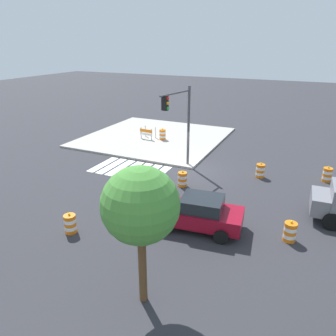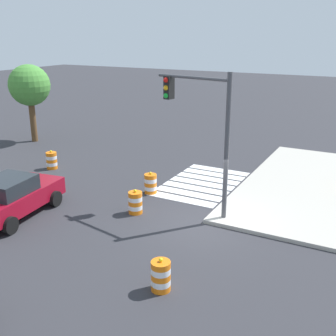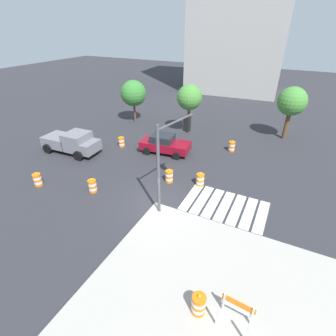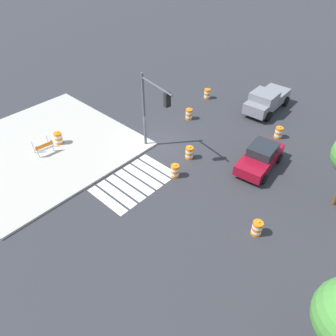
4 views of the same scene
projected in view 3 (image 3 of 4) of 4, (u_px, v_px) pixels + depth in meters
ground_plane at (155, 204)px, 16.32m from camera, size 120.00×120.00×0.00m
crosswalk_stripes at (225, 206)px, 16.16m from camera, size 5.10×3.20×0.02m
sports_car at (165, 144)px, 22.39m from camera, size 4.49×2.52×1.63m
pickup_truck at (73, 142)px, 22.29m from camera, size 5.24×2.54×1.92m
traffic_barrel_near_corner at (121, 142)px, 23.61m from camera, size 0.56×0.56×1.02m
traffic_barrel_crosswalk_end at (169, 176)px, 18.41m from camera, size 0.56×0.56×1.02m
traffic_barrel_median_near at (38, 180)px, 18.01m from camera, size 0.56×0.56×1.02m
traffic_barrel_median_far at (200, 180)px, 18.01m from camera, size 0.56×0.56×1.02m
traffic_barrel_far_curb at (232, 146)px, 22.78m from camera, size 0.56×0.56×1.02m
traffic_barrel_lane_center at (92, 186)px, 17.33m from camera, size 0.56×0.56×1.02m
traffic_barrel_on_sidewalk at (199, 304)px, 9.94m from camera, size 0.56×0.56×1.02m
construction_barricade at (237, 310)px, 9.61m from camera, size 1.30×0.88×1.00m
traffic_light_pole at (171, 148)px, 14.46m from camera, size 0.81×3.24×5.50m
street_tree_streetside_near at (189, 98)px, 24.93m from camera, size 2.48×2.48×4.93m
street_tree_streetside_mid at (133, 93)px, 28.24m from camera, size 2.81×2.81×4.62m
street_tree_streetside_far at (292, 102)px, 23.67m from camera, size 2.64×2.64×5.03m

